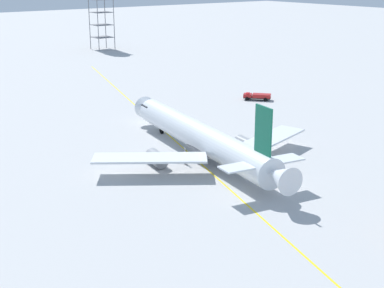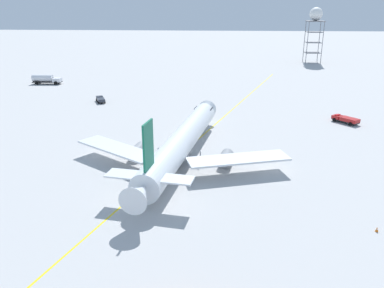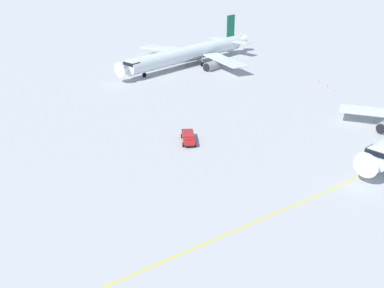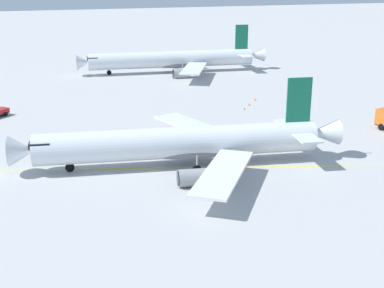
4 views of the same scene
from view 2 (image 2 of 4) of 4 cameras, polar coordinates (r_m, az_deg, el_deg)
name	(u,v)px [view 2 (image 2 of 4)]	position (r m, az deg, el deg)	size (l,w,h in m)	color
ground_plane	(177,172)	(58.83, -2.12, -3.95)	(600.00, 600.00, 0.00)	#B2B2B2
airliner_main	(181,144)	(61.86, -1.57, 0.06)	(41.22, 33.13, 10.62)	silver
ops_pickup_truck	(346,119)	(87.76, 21.10, 3.32)	(5.41, 5.06, 1.41)	#232326
fuel_tanker_truck	(46,79)	(129.60, -20.18, 8.74)	(2.98, 8.68, 2.87)	#232326
baggage_truck_truck	(100,99)	(101.99, -12.95, 6.25)	(4.59, 3.25, 1.22)	#232326
radar_tower	(316,18)	(172.16, 17.26, 16.79)	(6.70, 6.70, 21.49)	slate
taxiway_centreline	(184,152)	(66.39, -1.17, -1.11)	(153.63, 48.76, 0.01)	yellow
safety_cone_near	(377,229)	(48.62, 24.93, -10.99)	(0.36, 0.36, 0.55)	orange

